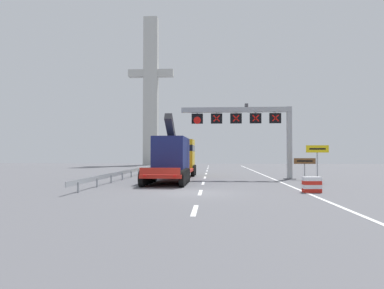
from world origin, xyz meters
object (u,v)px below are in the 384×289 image
object	(u,v)px
exit_sign_yellow	(317,154)
crash_barrier_striped	(312,185)
overhead_lane_gantry	(250,121)
bridge_pylon_distant	(151,89)
tourist_info_sign_brown	(305,163)
heavy_haul_truck_red	(176,156)

from	to	relation	value
exit_sign_yellow	crash_barrier_striped	distance (m)	7.47
overhead_lane_gantry	bridge_pylon_distant	xyz separation A→B (m)	(-15.59, 36.06, 10.06)
exit_sign_yellow	crash_barrier_striped	bearing A→B (deg)	-109.59
exit_sign_yellow	overhead_lane_gantry	bearing A→B (deg)	144.82
overhead_lane_gantry	tourist_info_sign_brown	size ratio (longest dim) A/B	5.40
overhead_lane_gantry	bridge_pylon_distant	size ratio (longest dim) A/B	0.34
crash_barrier_striped	bridge_pylon_distant	bearing A→B (deg)	111.20
heavy_haul_truck_red	tourist_info_sign_brown	distance (m)	11.12
tourist_info_sign_brown	heavy_haul_truck_red	bearing A→B (deg)	176.90
overhead_lane_gantry	tourist_info_sign_brown	world-z (taller)	overhead_lane_gantry
exit_sign_yellow	tourist_info_sign_brown	size ratio (longest dim) A/B	1.56
overhead_lane_gantry	heavy_haul_truck_red	bearing A→B (deg)	-177.89
heavy_haul_truck_red	exit_sign_yellow	world-z (taller)	heavy_haul_truck_red
bridge_pylon_distant	crash_barrier_striped	bearing A→B (deg)	-68.80
exit_sign_yellow	bridge_pylon_distant	distance (m)	46.24
overhead_lane_gantry	bridge_pylon_distant	distance (m)	40.56
heavy_haul_truck_red	crash_barrier_striped	xyz separation A→B (m)	(8.94, -9.97, -1.54)
exit_sign_yellow	heavy_haul_truck_red	bearing A→B (deg)	164.61
tourist_info_sign_brown	bridge_pylon_distant	distance (m)	44.21
heavy_haul_truck_red	crash_barrier_striped	size ratio (longest dim) A/B	13.62
tourist_info_sign_brown	exit_sign_yellow	bearing A→B (deg)	-83.55
heavy_haul_truck_red	tourist_info_sign_brown	world-z (taller)	heavy_haul_truck_red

